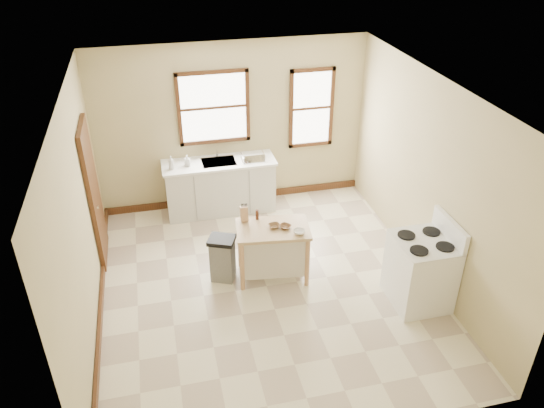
% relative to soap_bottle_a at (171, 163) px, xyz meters
% --- Properties ---
extents(floor, '(5.00, 5.00, 0.00)m').
position_rel_soap_bottle_a_xyz_m(floor, '(1.07, -2.11, -1.03)').
color(floor, '#F6E9C3').
rests_on(floor, ground).
extents(ceiling, '(5.00, 5.00, 0.00)m').
position_rel_soap_bottle_a_xyz_m(ceiling, '(1.07, -2.11, 1.77)').
color(ceiling, white).
rests_on(ceiling, ground).
extents(wall_back, '(4.50, 0.04, 2.80)m').
position_rel_soap_bottle_a_xyz_m(wall_back, '(1.07, 0.39, 0.37)').
color(wall_back, '#C9B784').
rests_on(wall_back, ground).
extents(wall_left, '(0.04, 5.00, 2.80)m').
position_rel_soap_bottle_a_xyz_m(wall_left, '(-1.18, -2.11, 0.37)').
color(wall_left, '#C9B784').
rests_on(wall_left, ground).
extents(wall_right, '(0.04, 5.00, 2.80)m').
position_rel_soap_bottle_a_xyz_m(wall_right, '(3.32, -2.11, 0.37)').
color(wall_right, '#C9B784').
rests_on(wall_right, ground).
extents(window_main, '(1.17, 0.06, 1.22)m').
position_rel_soap_bottle_a_xyz_m(window_main, '(0.77, 0.37, 0.72)').
color(window_main, '#412411').
rests_on(window_main, wall_back).
extents(window_side, '(0.77, 0.06, 1.37)m').
position_rel_soap_bottle_a_xyz_m(window_side, '(2.42, 0.37, 0.57)').
color(window_side, '#412411').
rests_on(window_side, wall_back).
extents(door_left, '(0.06, 0.90, 2.10)m').
position_rel_soap_bottle_a_xyz_m(door_left, '(-1.14, -0.81, 0.02)').
color(door_left, '#412411').
rests_on(door_left, ground).
extents(baseboard_back, '(4.50, 0.04, 0.12)m').
position_rel_soap_bottle_a_xyz_m(baseboard_back, '(1.07, 0.36, -0.97)').
color(baseboard_back, '#412411').
rests_on(baseboard_back, ground).
extents(baseboard_left, '(0.04, 5.00, 0.12)m').
position_rel_soap_bottle_a_xyz_m(baseboard_left, '(-1.15, -2.11, -0.97)').
color(baseboard_left, '#412411').
rests_on(baseboard_left, ground).
extents(sink_counter, '(1.86, 0.62, 0.92)m').
position_rel_soap_bottle_a_xyz_m(sink_counter, '(0.77, 0.09, -0.57)').
color(sink_counter, beige).
rests_on(sink_counter, ground).
extents(faucet, '(0.03, 0.03, 0.22)m').
position_rel_soap_bottle_a_xyz_m(faucet, '(0.77, 0.27, -0.00)').
color(faucet, silver).
rests_on(faucet, sink_counter).
extents(soap_bottle_a, '(0.10, 0.10, 0.22)m').
position_rel_soap_bottle_a_xyz_m(soap_bottle_a, '(0.00, 0.00, 0.00)').
color(soap_bottle_a, '#B2B2B2').
rests_on(soap_bottle_a, sink_counter).
extents(soap_bottle_b, '(0.10, 0.10, 0.18)m').
position_rel_soap_bottle_a_xyz_m(soap_bottle_b, '(0.26, 0.06, -0.02)').
color(soap_bottle_b, '#B2B2B2').
rests_on(soap_bottle_b, sink_counter).
extents(dish_rack, '(0.41, 0.33, 0.09)m').
position_rel_soap_bottle_a_xyz_m(dish_rack, '(1.33, 0.02, -0.06)').
color(dish_rack, silver).
rests_on(dish_rack, sink_counter).
extents(kitchen_island, '(1.06, 0.75, 0.81)m').
position_rel_soap_bottle_a_xyz_m(kitchen_island, '(1.21, -1.89, -0.62)').
color(kitchen_island, tan).
rests_on(kitchen_island, ground).
extents(knife_block, '(0.10, 0.10, 0.20)m').
position_rel_soap_bottle_a_xyz_m(knife_block, '(0.87, -1.62, -0.12)').
color(knife_block, tan).
rests_on(knife_block, kitchen_island).
extents(pepper_grinder, '(0.05, 0.05, 0.15)m').
position_rel_soap_bottle_a_xyz_m(pepper_grinder, '(1.05, -1.63, -0.14)').
color(pepper_grinder, '#411F11').
rests_on(pepper_grinder, kitchen_island).
extents(bowl_a, '(0.18, 0.18, 0.04)m').
position_rel_soap_bottle_a_xyz_m(bowl_a, '(1.23, -1.88, -0.20)').
color(bowl_a, brown).
rests_on(bowl_a, kitchen_island).
extents(bowl_b, '(0.22, 0.22, 0.04)m').
position_rel_soap_bottle_a_xyz_m(bowl_b, '(1.37, -1.93, -0.20)').
color(bowl_b, brown).
rests_on(bowl_b, kitchen_island).
extents(bowl_c, '(0.17, 0.17, 0.05)m').
position_rel_soap_bottle_a_xyz_m(bowl_c, '(1.52, -2.11, -0.19)').
color(bowl_c, white).
rests_on(bowl_c, kitchen_island).
extents(trash_bin, '(0.44, 0.41, 0.68)m').
position_rel_soap_bottle_a_xyz_m(trash_bin, '(0.52, -1.79, -0.69)').
color(trash_bin, slate).
rests_on(trash_bin, ground).
extents(gas_stove, '(0.76, 0.77, 1.22)m').
position_rel_soap_bottle_a_xyz_m(gas_stove, '(2.96, -2.85, -0.42)').
color(gas_stove, white).
rests_on(gas_stove, ground).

